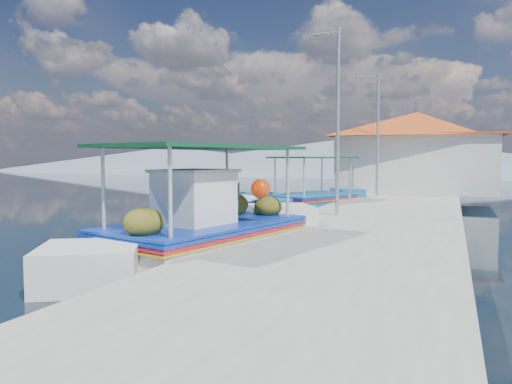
% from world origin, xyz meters
% --- Properties ---
extents(ground, '(160.00, 160.00, 0.00)m').
position_xyz_m(ground, '(0.00, 0.00, 0.00)').
color(ground, black).
rests_on(ground, ground).
extents(quay, '(5.00, 44.00, 0.50)m').
position_xyz_m(quay, '(5.90, 6.00, 0.25)').
color(quay, '#A8A69D').
rests_on(quay, ground).
extents(bollards, '(0.20, 17.20, 0.30)m').
position_xyz_m(bollards, '(3.80, 5.25, 0.65)').
color(bollards, '#A5A8AD').
rests_on(bollards, quay).
extents(main_caique, '(3.98, 8.69, 2.95)m').
position_xyz_m(main_caique, '(2.67, -3.48, 0.57)').
color(main_caique, white).
rests_on(main_caique, ground).
extents(caique_green_canopy, '(3.99, 6.54, 2.68)m').
position_xyz_m(caique_green_canopy, '(2.31, 7.48, 0.40)').
color(caique_green_canopy, '#1C69AA').
rests_on(caique_green_canopy, ground).
extents(caique_blue_hull, '(1.87, 5.55, 0.99)m').
position_xyz_m(caique_blue_hull, '(-0.33, 5.65, 0.27)').
color(caique_blue_hull, '#1C69AA').
rests_on(caique_blue_hull, ground).
extents(harbor_building, '(10.49, 10.49, 4.40)m').
position_xyz_m(harbor_building, '(6.20, 15.00, 2.78)').
color(harbor_building, white).
rests_on(harbor_building, quay).
extents(lamp_post_near, '(1.21, 0.14, 6.00)m').
position_xyz_m(lamp_post_near, '(4.51, 2.00, 3.85)').
color(lamp_post_near, '#A5A8AD').
rests_on(lamp_post_near, quay).
extents(lamp_post_far, '(1.21, 0.14, 6.00)m').
position_xyz_m(lamp_post_far, '(4.51, 11.00, 3.85)').
color(lamp_post_far, '#A5A8AD').
rests_on(lamp_post_far, quay).
extents(mountain_ridge, '(171.40, 96.00, 5.50)m').
position_xyz_m(mountain_ridge, '(6.54, 56.00, 2.04)').
color(mountain_ridge, gray).
rests_on(mountain_ridge, ground).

